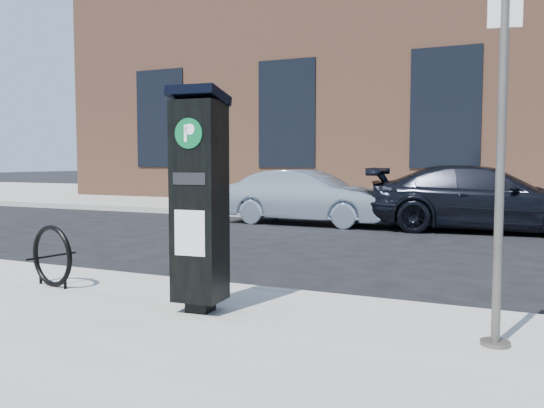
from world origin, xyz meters
The scene contains 10 objects.
ground centered at (0.00, 0.00, 0.00)m, with size 120.00×120.00×0.00m, color black.
sidewalk_far centered at (0.00, 14.00, 0.07)m, with size 60.00×12.00×0.15m, color gray.
curb_near centered at (0.00, -0.02, 0.07)m, with size 60.00×0.12×0.16m, color #9E9B93.
curb_far centered at (0.00, 8.02, 0.07)m, with size 60.00×0.12×0.16m, color #9E9B93.
building centered at (0.00, 17.00, 4.15)m, with size 28.00×10.05×8.25m.
parking_kiosk centered at (-0.16, -1.09, 1.15)m, with size 0.48×0.43×1.96m.
sign_pole centered at (2.27, -1.00, 1.44)m, with size 0.23×0.21×2.60m.
bike_rack centered at (-2.11, -0.89, 0.47)m, with size 0.66×0.17×0.66m.
car_silver centered at (-2.35, 7.10, 0.63)m, with size 1.34×3.84×1.26m, color #8497A8.
car_dark centered at (1.49, 7.40, 0.69)m, with size 1.92×4.73×1.37m, color black.
Camera 1 is at (2.51, -5.35, 1.47)m, focal length 38.00 mm.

